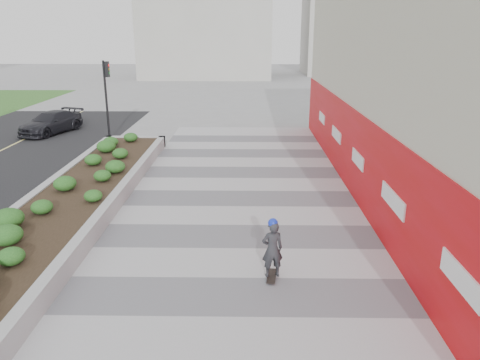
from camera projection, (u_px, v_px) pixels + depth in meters
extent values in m
plane|color=gray|center=(235.00, 349.00, 8.67)|extent=(160.00, 160.00, 0.00)
cube|color=#A8A8AD|center=(239.00, 270.00, 11.53)|extent=(8.00, 36.00, 0.01)
cube|color=beige|center=(447.00, 81.00, 15.93)|extent=(6.00, 24.00, 8.00)
cube|color=red|center=(354.00, 152.00, 16.73)|extent=(0.12, 24.00, 3.00)
cube|color=#9E9EA0|center=(135.00, 142.00, 23.78)|extent=(3.00, 0.30, 0.55)
cube|color=#9E9EA0|center=(33.00, 202.00, 15.36)|extent=(0.30, 18.00, 0.55)
cube|color=#9E9EA0|center=(114.00, 202.00, 15.32)|extent=(0.30, 18.00, 0.55)
cube|color=#2D2116|center=(74.00, 203.00, 15.35)|extent=(2.40, 17.40, 0.50)
cylinder|color=black|center=(106.00, 101.00, 24.82)|extent=(0.12, 0.12, 4.20)
cube|color=black|center=(107.00, 69.00, 24.32)|extent=(0.18, 0.28, 0.80)
cylinder|color=#595654|center=(259.00, 270.00, 11.52)|extent=(0.44, 0.44, 0.01)
cube|color=black|center=(272.00, 276.00, 11.12)|extent=(0.29, 0.74, 0.02)
imported|color=#2B2C30|center=(272.00, 249.00, 10.91)|extent=(0.57, 0.43, 1.39)
sphere|color=#162BBB|center=(273.00, 223.00, 10.71)|extent=(0.23, 0.23, 0.23)
imported|color=black|center=(51.00, 123.00, 26.92)|extent=(2.98, 4.57, 1.23)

